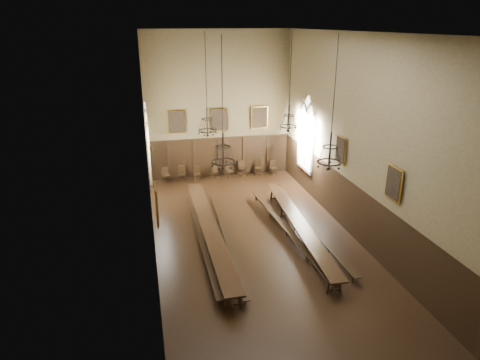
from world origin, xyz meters
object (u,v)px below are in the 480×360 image
object	(u,v)px
chandelier_back_left	(207,124)
table_left	(210,235)
chandelier_back_right	(289,120)
bench_left_inner	(227,241)
chair_0	(166,178)
chandelier_front_left	(223,154)
chandelier_front_right	(330,155)
bench_right_outer	(309,227)
table_right	(299,230)
chair_6	(258,171)
chair_3	(215,174)
bench_left_outer	(201,240)
chair_7	(273,170)
bench_right_inner	(286,231)
chair_5	(243,171)
chair_4	(229,173)
chair_2	(197,176)
chair_1	(182,177)

from	to	relation	value
chandelier_back_left	table_left	bearing A→B (deg)	-99.01
table_left	chandelier_back_right	distance (m)	6.56
bench_left_inner	chair_0	distance (m)	9.03
chandelier_front_left	chandelier_front_right	xyz separation A→B (m)	(3.78, -0.85, -0.03)
chandelier_back_left	bench_right_outer	bearing A→B (deg)	-30.90
table_right	chair_6	world-z (taller)	chair_6
bench_right_outer	chandelier_front_left	world-z (taller)	chandelier_front_left
chair_3	chandelier_front_right	size ratio (longest dim) A/B	0.20
chair_0	chandelier_front_right	distance (m)	13.51
table_left	bench_right_outer	distance (m)	4.72
bench_left_outer	chair_7	distance (m)	10.32
table_right	bench_right_outer	size ratio (longest dim) A/B	1.06
chandelier_back_right	bench_right_inner	bearing A→B (deg)	-107.03
table_left	chair_5	distance (m)	9.13
bench_left_outer	chandelier_back_left	world-z (taller)	chandelier_back_left
bench_right_inner	chair_3	distance (m)	8.72
chair_0	chair_3	xyz separation A→B (m)	(3.05, -0.03, -0.00)
bench_right_inner	chair_4	distance (m)	8.56
table_right	chandelier_front_right	xyz separation A→B (m)	(-0.08, -2.82, 4.45)
chair_2	chandelier_front_left	world-z (taller)	chandelier_front_left
bench_left_inner	chair_6	distance (m)	9.59
chair_3	chair_7	size ratio (longest dim) A/B	1.05
bench_left_outer	bench_right_inner	distance (m)	3.95
chair_1	chandelier_back_left	size ratio (longest dim) A/B	0.21
chair_5	chair_6	xyz separation A→B (m)	(1.01, -0.08, -0.00)
table_left	chair_0	size ratio (longest dim) A/B	11.34
bench_left_inner	chandelier_front_right	bearing A→B (deg)	-39.55
chandelier_front_left	chandelier_back_right	bearing A→B (deg)	47.43
table_right	chair_4	xyz separation A→B (m)	(-1.47, 8.67, -0.12)
chair_4	chair_2	bearing A→B (deg)	162.47
chair_5	chandelier_back_right	world-z (taller)	chandelier_back_right
bench_left_inner	bench_right_outer	bearing A→B (deg)	5.79
bench_left_inner	chair_5	world-z (taller)	chair_5
chair_2	chandelier_front_left	xyz separation A→B (m)	(-0.32, -10.65, 4.60)
chair_0	chandelier_front_left	bearing A→B (deg)	-99.49
chair_1	chandelier_back_left	bearing A→B (deg)	-70.41
table_right	chair_2	bearing A→B (deg)	112.22
bench_right_outer	chair_6	size ratio (longest dim) A/B	9.49
bench_left_outer	chair_3	world-z (taller)	chair_3
chair_3	chandelier_front_right	world-z (taller)	chandelier_front_right
bench_left_outer	bench_right_outer	distance (m)	5.12
chair_7	chandelier_back_left	size ratio (longest dim) A/B	0.19
chair_1	chandelier_front_right	distance (m)	13.12
chair_1	chandelier_back_right	size ratio (longest dim) A/B	0.22
chair_3	bench_left_inner	bearing A→B (deg)	-91.91
chair_2	chair_7	distance (m)	5.00
table_right	chandelier_front_left	size ratio (longest dim) A/B	2.15
bench_left_outer	chandelier_back_right	distance (m)	6.97
chair_1	chandelier_front_right	xyz separation A→B (m)	(4.41, -11.49, 4.54)
chair_2	chandelier_back_left	xyz separation A→B (m)	(-0.13, -5.78, 4.60)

